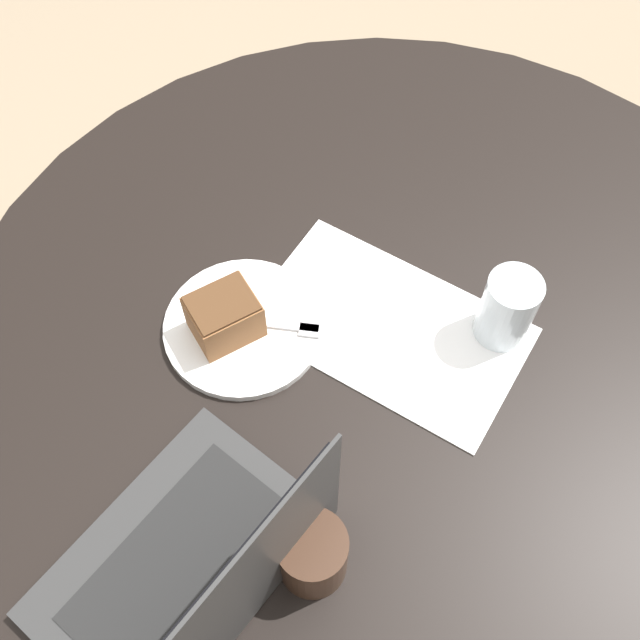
{
  "coord_description": "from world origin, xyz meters",
  "views": [
    {
      "loc": [
        0.27,
        -0.42,
        1.6
      ],
      "look_at": [
        -0.08,
        -0.07,
        0.76
      ],
      "focal_mm": 42.0,
      "sensor_mm": 36.0,
      "label": 1
    }
  ],
  "objects": [
    {
      "name": "plate",
      "position": [
        -0.16,
        -0.13,
        0.73
      ],
      "size": [
        0.22,
        0.22,
        0.01
      ],
      "color": "white",
      "rests_on": "dining_table"
    },
    {
      "name": "ground_plane",
      "position": [
        0.0,
        0.0,
        0.0
      ],
      "size": [
        12.0,
        12.0,
        0.0
      ],
      "primitive_type": "plane",
      "color": "gray"
    },
    {
      "name": "paper_document",
      "position": [
        -0.02,
        0.01,
        0.72
      ],
      "size": [
        0.4,
        0.29,
        0.0
      ],
      "rotation": [
        0.0,
        0.0,
        0.22
      ],
      "color": "white",
      "rests_on": "dining_table"
    },
    {
      "name": "water_glass",
      "position": [
        0.09,
        0.11,
        0.78
      ],
      "size": [
        0.07,
        0.07,
        0.11
      ],
      "color": "silver",
      "rests_on": "dining_table"
    },
    {
      "name": "laptop",
      "position": [
        0.05,
        -0.39,
        0.77
      ],
      "size": [
        0.24,
        0.33,
        0.25
      ],
      "rotation": [
        0.0,
        0.0,
        7.96
      ],
      "color": "#2D2D2D",
      "rests_on": "dining_table"
    },
    {
      "name": "dining_table",
      "position": [
        0.0,
        0.0,
        0.58
      ],
      "size": [
        1.24,
        1.24,
        0.72
      ],
      "color": "black",
      "rests_on": "ground_plane"
    },
    {
      "name": "cake_slice",
      "position": [
        -0.17,
        -0.15,
        0.77
      ],
      "size": [
        0.09,
        0.1,
        0.07
      ],
      "rotation": [
        0.0,
        0.0,
        4.45
      ],
      "color": "brown",
      "rests_on": "plate"
    },
    {
      "name": "coffee_glass",
      "position": [
        0.13,
        -0.29,
        0.77
      ],
      "size": [
        0.08,
        0.08,
        0.09
      ],
      "color": "#3D2619",
      "rests_on": "dining_table"
    },
    {
      "name": "fork",
      "position": [
        -0.13,
        -0.11,
        0.74
      ],
      "size": [
        0.15,
        0.12,
        0.0
      ],
      "rotation": [
        0.0,
        0.0,
        6.93
      ],
      "color": "silver",
      "rests_on": "plate"
    }
  ]
}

